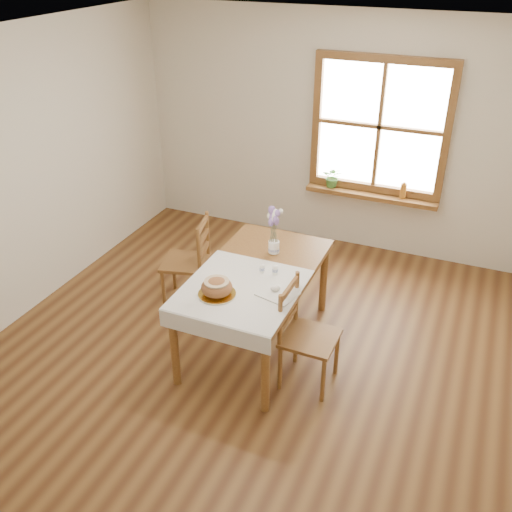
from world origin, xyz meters
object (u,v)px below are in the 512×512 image
Objects in this scene: chair_left at (185,261)px; chair_right at (310,337)px; bread_plate at (217,294)px; dining_table at (256,280)px; flower_vase at (274,248)px.

chair_left is 1.01× the size of chair_right.
bread_plate is (0.77, -0.82, 0.31)m from chair_left.
chair_left is 3.15× the size of bread_plate.
bread_plate is (-0.14, -0.46, 0.10)m from dining_table.
chair_right reaches higher than bread_plate.
chair_left is 0.99m from flower_vase.
chair_right is at bearing 52.15° from chair_left.
chair_right is (1.49, -0.66, -0.00)m from chair_left.
chair_left is at bearing 179.37° from flower_vase.
dining_table is 0.49m from bread_plate.
dining_table is 0.69m from chair_right.
dining_table is at bearing -93.56° from flower_vase.
chair_right is at bearing -48.67° from flower_vase.
dining_table is 5.54× the size of bread_plate.
chair_right reaches higher than dining_table.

